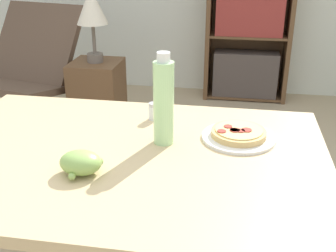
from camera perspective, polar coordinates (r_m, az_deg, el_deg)
name	(u,v)px	position (r m, az deg, el deg)	size (l,w,h in m)	color
dining_table	(125,179)	(1.34, -5.86, -7.16)	(1.24, 0.86, 0.73)	#D1B27F
pizza_on_plate	(239,135)	(1.39, 9.53, -1.17)	(0.24, 0.24, 0.04)	white
grape_bunch	(81,162)	(1.19, -11.68, -4.80)	(0.12, 0.11, 0.07)	#93BC5B
drink_bottle	(164,102)	(1.30, -0.59, 3.29)	(0.07, 0.07, 0.29)	#B7EAA3
salt_shaker	(154,111)	(1.51, -1.97, 1.99)	(0.04, 0.04, 0.06)	white
lounge_chair_near	(27,91)	(3.31, -18.56, 4.53)	(0.80, 0.89, 0.88)	black
bookshelf	(250,8)	(3.72, 11.06, 15.35)	(0.72, 0.30, 1.66)	brown
side_table	(98,98)	(3.08, -9.44, 3.71)	(0.34, 0.34, 0.54)	brown
table_lamp	(92,9)	(2.92, -10.29, 15.30)	(0.21, 0.21, 0.50)	#665B51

